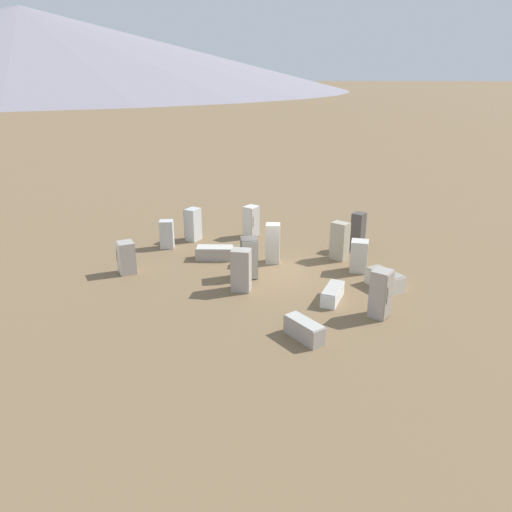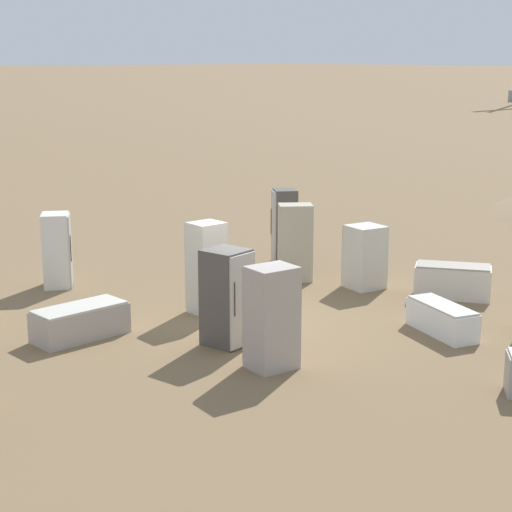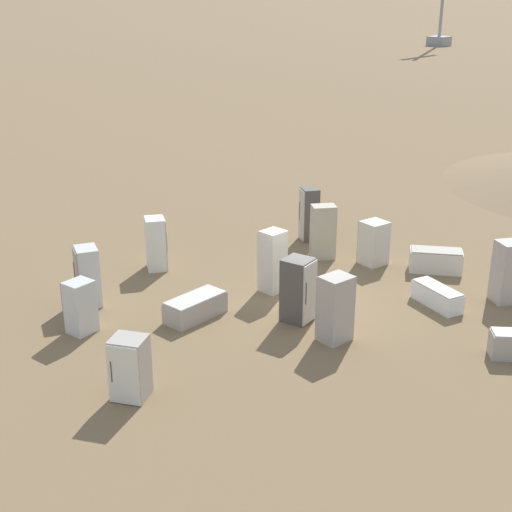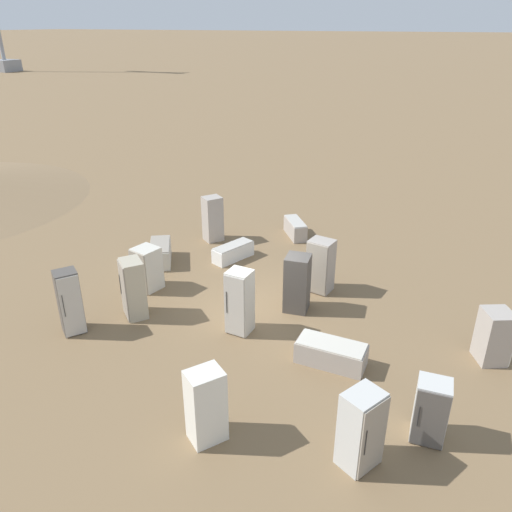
{
  "view_description": "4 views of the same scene",
  "coord_description": "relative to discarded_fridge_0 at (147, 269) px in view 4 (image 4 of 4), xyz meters",
  "views": [
    {
      "loc": [
        0.02,
        21.15,
        8.62
      ],
      "look_at": [
        0.66,
        0.54,
        0.98
      ],
      "focal_mm": 35.0,
      "sensor_mm": 36.0,
      "label": 1
    },
    {
      "loc": [
        10.99,
        11.99,
        5.23
      ],
      "look_at": [
        1.03,
        1.4,
        1.84
      ],
      "focal_mm": 60.0,
      "sensor_mm": 36.0,
      "label": 2
    },
    {
      "loc": [
        14.91,
        11.69,
        8.75
      ],
      "look_at": [
        1.42,
        -0.59,
        1.73
      ],
      "focal_mm": 50.0,
      "sensor_mm": 36.0,
      "label": 3
    },
    {
      "loc": [
        5.48,
        -12.14,
        8.13
      ],
      "look_at": [
        -0.38,
        0.49,
        1.58
      ],
      "focal_mm": 35.0,
      "sensor_mm": 36.0,
      "label": 4
    }
  ],
  "objects": [
    {
      "name": "discarded_fridge_10",
      "position": [
        -0.41,
        -3.03,
        0.23
      ],
      "size": [
        0.84,
        0.84,
        1.92
      ],
      "rotation": [
        0.0,
        0.0,
        4.1
      ],
      "color": "#4C4742",
      "rests_on": "ground_plane"
    },
    {
      "name": "discarded_fridge_6",
      "position": [
        -0.06,
        4.53,
        0.19
      ],
      "size": [
        0.93,
        0.94,
        1.84
      ],
      "rotation": [
        0.0,
        0.0,
        0.97
      ],
      "color": "#A89E93",
      "rests_on": "ground_plane"
    },
    {
      "name": "discarded_fridge_13",
      "position": [
        2.86,
        6.31,
        -0.39
      ],
      "size": [
        1.4,
        1.57,
        0.69
      ],
      "rotation": [
        0.0,
        0.0,
        0.66
      ],
      "color": "#A89E93",
      "rests_on": "ground_plane"
    },
    {
      "name": "discarded_fridge_11",
      "position": [
        0.68,
        -1.58,
        0.19
      ],
      "size": [
        0.98,
        0.96,
        1.85
      ],
      "rotation": [
        0.0,
        0.0,
        2.46
      ],
      "color": "#B2A88E",
      "rests_on": "ground_plane"
    },
    {
      "name": "discarded_fridge_4",
      "position": [
        5.25,
        2.29,
        0.17
      ],
      "size": [
        0.86,
        0.78,
        1.8
      ],
      "rotation": [
        0.0,
        0.0,
        3.0
      ],
      "color": "#A89E93",
      "rests_on": "ground_plane"
    },
    {
      "name": "discarded_fridge_2",
      "position": [
        1.54,
        3.23,
        -0.44
      ],
      "size": [
        1.12,
        1.75,
        0.59
      ],
      "rotation": [
        0.0,
        0.0,
        2.79
      ],
      "color": "white",
      "rests_on": "ground_plane"
    },
    {
      "name": "discarded_fridge_12",
      "position": [
        3.93,
        -0.99,
        0.23
      ],
      "size": [
        0.68,
        0.67,
        1.92
      ],
      "rotation": [
        0.0,
        0.0,
        3.1
      ],
      "color": "beige",
      "rests_on": "ground_plane"
    },
    {
      "name": "discarded_fridge_3",
      "position": [
        9.41,
        -2.97,
        -0.0
      ],
      "size": [
        0.73,
        0.71,
        1.46
      ],
      "rotation": [
        0.0,
        0.0,
        3.22
      ],
      "color": "silver",
      "rests_on": "ground_plane"
    },
    {
      "name": "discarded_fridge_7",
      "position": [
        10.55,
        0.56,
        0.0
      ],
      "size": [
        0.98,
        1.0,
        1.47
      ],
      "rotation": [
        0.0,
        0.0,
        5.19
      ],
      "color": "#A89E93",
      "rests_on": "ground_plane"
    },
    {
      "name": "discarded_fridge_1",
      "position": [
        6.77,
        -1.36,
        -0.42
      ],
      "size": [
        1.8,
        0.79,
        0.63
      ],
      "rotation": [
        0.0,
        0.0,
        4.72
      ],
      "color": "#A89E93",
      "rests_on": "ground_plane"
    },
    {
      "name": "discarded_fridge_9",
      "position": [
        -0.8,
        1.88,
        -0.36
      ],
      "size": [
        1.5,
        1.79,
        0.74
      ],
      "rotation": [
        0.0,
        0.0,
        3.71
      ],
      "color": "beige",
      "rests_on": "ground_plane"
    },
    {
      "name": "discarded_fridge_8",
      "position": [
        5.12,
        -4.96,
        0.13
      ],
      "size": [
        0.93,
        0.96,
        1.73
      ],
      "rotation": [
        0.0,
        0.0,
        0.97
      ],
      "color": "silver",
      "rests_on": "ground_plane"
    },
    {
      "name": "discarded_fridge_0",
      "position": [
        0.0,
        0.0,
        0.0
      ],
      "size": [
        0.9,
        0.92,
        1.47
      ],
      "rotation": [
        0.0,
        0.0,
        2.93
      ],
      "color": "beige",
      "rests_on": "ground_plane"
    },
    {
      "name": "discarded_fridge_14",
      "position": [
        4.98,
        0.85,
        0.17
      ],
      "size": [
        0.81,
        0.87,
        1.81
      ],
      "rotation": [
        0.0,
        0.0,
        0.14
      ],
      "color": "#4C4742",
      "rests_on": "ground_plane"
    },
    {
      "name": "discarded_fridge_5",
      "position": [
        8.25,
        -4.27,
        0.14
      ],
      "size": [
        0.91,
        0.96,
        1.75
      ],
      "rotation": [
        0.0,
        0.0,
        4.25
      ],
      "color": "silver",
      "rests_on": "ground_plane"
    },
    {
      "name": "ground_plane",
      "position": [
        4.01,
        0.29,
        -0.73
      ],
      "size": [
        1000.0,
        1000.0,
        0.0
      ],
      "primitive_type": "plane",
      "color": "brown"
    }
  ]
}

